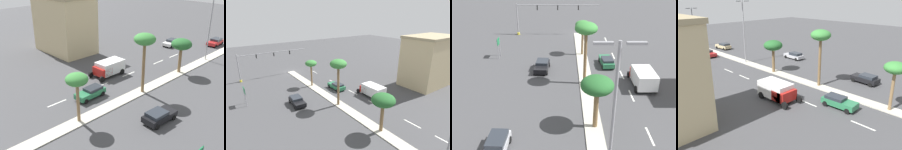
% 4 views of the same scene
% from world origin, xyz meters
% --- Properties ---
extents(ground_plane, '(160.00, 160.00, 0.00)m').
position_xyz_m(ground_plane, '(0.00, 28.38, 0.00)').
color(ground_plane, '#424244').
extents(median_curb, '(1.80, 72.97, 0.12)m').
position_xyz_m(median_curb, '(0.00, 36.49, 0.06)').
color(median_curb, '#B7B2A3').
rests_on(median_curb, ground).
extents(lane_stripe_trailing, '(0.20, 2.80, 0.01)m').
position_xyz_m(lane_stripe_trailing, '(-5.33, 13.08, 0.01)').
color(lane_stripe_trailing, silver).
rests_on(lane_stripe_trailing, ground).
extents(lane_stripe_outboard, '(0.20, 2.80, 0.01)m').
position_xyz_m(lane_stripe_outboard, '(-5.33, 20.63, 0.01)').
color(lane_stripe_outboard, silver).
rests_on(lane_stripe_outboard, ground).
extents(lane_stripe_rear, '(0.20, 2.80, 0.01)m').
position_xyz_m(lane_stripe_rear, '(-5.33, 26.65, 0.01)').
color(lane_stripe_rear, silver).
rests_on(lane_stripe_rear, ground).
extents(lane_stripe_front, '(0.20, 2.80, 0.01)m').
position_xyz_m(lane_stripe_front, '(-5.33, 34.53, 0.01)').
color(lane_stripe_front, silver).
rests_on(lane_stripe_front, ground).
extents(lane_stripe_center, '(0.20, 2.80, 0.01)m').
position_xyz_m(lane_stripe_center, '(-5.33, 39.40, 0.01)').
color(lane_stripe_center, silver).
rests_on(lane_stripe_center, ground).
extents(lane_stripe_left, '(0.20, 2.80, 0.01)m').
position_xyz_m(lane_stripe_left, '(-5.33, 57.36, 0.01)').
color(lane_stripe_left, silver).
rests_on(lane_stripe_left, ground).
extents(palm_tree_mid, '(2.50, 2.50, 5.81)m').
position_xyz_m(palm_tree_mid, '(-0.07, 12.58, 5.05)').
color(palm_tree_mid, olive).
rests_on(palm_tree_mid, median_curb).
extents(palm_tree_leading, '(2.86, 2.86, 8.25)m').
position_xyz_m(palm_tree_leading, '(0.26, 23.33, 7.26)').
color(palm_tree_leading, brown).
rests_on(palm_tree_leading, median_curb).
extents(palm_tree_outboard, '(3.20, 3.20, 5.54)m').
position_xyz_m(palm_tree_outboard, '(-0.15, 33.05, 4.66)').
color(palm_tree_outboard, brown).
rests_on(palm_tree_outboard, median_curb).
extents(street_lamp_leading, '(2.90, 0.24, 11.84)m').
position_xyz_m(street_lamp_leading, '(-0.05, 41.65, 6.91)').
color(street_lamp_leading, gray).
rests_on(street_lamp_leading, median_curb).
extents(street_lamp_inboard, '(2.90, 0.24, 9.76)m').
position_xyz_m(street_lamp_inboard, '(-0.28, 64.04, 5.84)').
color(street_lamp_inboard, '#515459').
rests_on(street_lamp_inboard, median_curb).
extents(sedan_silver_trailing, '(2.02, 4.55, 1.41)m').
position_xyz_m(sedan_silver_trailing, '(8.92, 36.85, 0.75)').
color(sedan_silver_trailing, '#B2B2B7').
rests_on(sedan_silver_trailing, ground).
extents(sedan_tan_rear, '(2.18, 4.60, 1.48)m').
position_xyz_m(sedan_tan_rear, '(3.30, 56.13, 0.79)').
color(sedan_tan_rear, tan).
rests_on(sedan_tan_rear, ground).
extents(sedan_black_right, '(2.23, 4.26, 1.41)m').
position_xyz_m(sedan_black_right, '(6.26, 19.04, 0.76)').
color(sedan_black_right, black).
rests_on(sedan_black_right, ground).
extents(sedan_red_outboard, '(2.10, 4.45, 1.44)m').
position_xyz_m(sedan_red_outboard, '(-3.09, 51.65, 0.77)').
color(sedan_red_outboard, red).
rests_on(sedan_red_outboard, ground).
extents(sedan_green_near, '(2.04, 4.34, 1.36)m').
position_xyz_m(sedan_green_near, '(-3.57, 17.27, 0.75)').
color(sedan_green_near, '#287047').
rests_on(sedan_green_near, ground).
extents(sedan_white_center, '(2.25, 4.01, 1.38)m').
position_xyz_m(sedan_white_center, '(-9.44, 44.50, 0.74)').
color(sedan_white_center, silver).
rests_on(sedan_white_center, ground).
extents(box_truck, '(2.76, 5.61, 2.33)m').
position_xyz_m(box_truck, '(-7.31, 24.03, 1.29)').
color(box_truck, '#B21E19').
rests_on(box_truck, ground).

